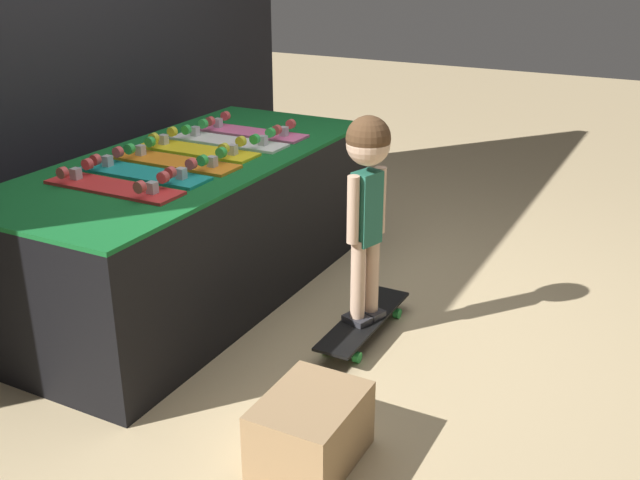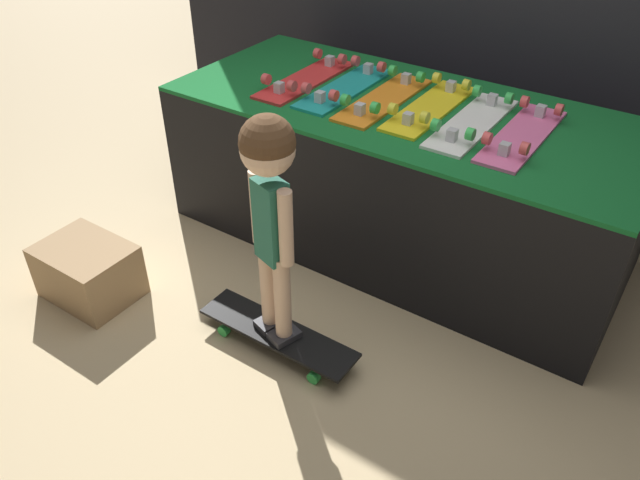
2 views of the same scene
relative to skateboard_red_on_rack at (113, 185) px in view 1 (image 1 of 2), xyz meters
name	(u,v)px [view 1 (image 1 of 2)]	position (x,y,z in m)	size (l,w,h in m)	color
ground_plane	(307,319)	(0.57, -0.67, -0.78)	(16.00, 16.00, 0.00)	tan
back_wall	(50,31)	(0.57, 0.87, 0.56)	(4.35, 0.10, 2.68)	black
display_rack	(192,227)	(0.57, 0.02, -0.40)	(2.27, 1.00, 0.76)	black
skateboard_red_on_rack	(113,185)	(0.00, 0.00, 0.00)	(0.19, 0.67, 0.09)	red
skateboard_teal_on_rack	(144,171)	(0.23, 0.02, 0.00)	(0.19, 0.67, 0.09)	teal
skateboard_orange_on_rack	(176,160)	(0.45, 0.00, 0.00)	(0.19, 0.67, 0.09)	orange
skateboard_yellow_on_rack	(198,148)	(0.68, 0.04, 0.00)	(0.19, 0.67, 0.09)	yellow
skateboard_white_on_rack	(228,140)	(0.91, 0.00, 0.00)	(0.19, 0.67, 0.09)	white
skateboard_pink_on_rack	(250,131)	(1.13, 0.00, 0.00)	(0.19, 0.67, 0.09)	pink
skateboard_on_floor	(364,322)	(0.55, -0.99, -0.70)	(0.73, 0.18, 0.09)	black
child	(367,181)	(0.55, -0.99, 0.01)	(0.23, 0.20, 0.99)	#2D2D33
storage_box	(310,430)	(-0.40, -1.21, -0.64)	(0.43, 0.32, 0.27)	#A37F56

